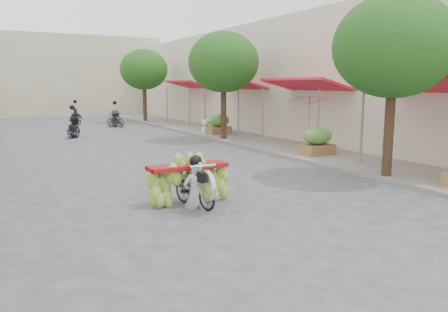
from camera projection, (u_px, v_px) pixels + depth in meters
ground at (347, 264)px, 6.75m from camera, size 120.00×120.00×0.00m
sidewalk_right at (241, 136)px, 23.04m from camera, size 4.00×60.00×0.12m
shophouse_row_right at (329, 80)px, 24.04m from camera, size 9.77×40.00×6.00m
far_building at (44, 76)px, 39.15m from camera, size 20.00×6.00×7.00m
street_tree_near at (394, 47)px, 12.14m from camera, size 3.40×3.40×5.25m
street_tree_mid at (223, 62)px, 20.82m from camera, size 3.40×3.40×5.25m
street_tree_far at (144, 70)px, 31.23m from camera, size 3.40×3.40×5.25m
produce_crate_mid at (317, 139)px, 16.49m from camera, size 1.20×0.88×1.16m
produce_crate_far at (219, 123)px, 23.43m from camera, size 1.20×0.88×1.16m
banana_motorbike at (192, 176)px, 9.92m from camera, size 2.20×1.75×2.01m
market_umbrella at (311, 94)px, 16.10m from camera, size 2.03×2.03×1.61m
pedestrian at (206, 119)px, 23.73m from camera, size 0.86×0.82×1.51m
bg_motorbike_a at (73, 123)px, 22.56m from camera, size 1.22×1.51×1.95m
bg_motorbike_b at (115, 114)px, 28.18m from camera, size 1.19×1.62×1.95m
bg_motorbike_c at (76, 112)px, 30.22m from camera, size 1.06×1.54×1.95m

